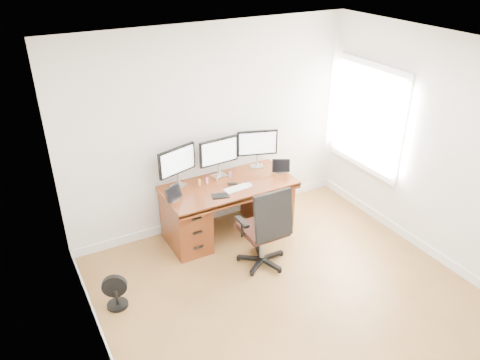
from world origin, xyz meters
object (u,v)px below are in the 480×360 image
office_chair (264,240)px  floor_fan (116,292)px  desk (228,206)px  keyboard (236,189)px  monitor_center (219,153)px

office_chair → floor_fan: size_ratio=2.74×
desk → keyboard: (0.02, -0.19, 0.36)m
floor_fan → monitor_center: 2.15m
monitor_center → keyboard: bearing=-90.4°
desk → keyboard: keyboard is taller
office_chair → keyboard: office_chair is taller
monitor_center → floor_fan: bearing=-154.5°
floor_fan → monitor_center: (1.72, 0.93, 0.89)m
desk → floor_fan: size_ratio=4.30×
floor_fan → monitor_center: size_ratio=0.72×
keyboard → floor_fan: bearing=-167.9°
keyboard → monitor_center: bearing=88.6°
desk → office_chair: size_ratio=1.57×
office_chair → floor_fan: 1.79m
office_chair → keyboard: bearing=93.7°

